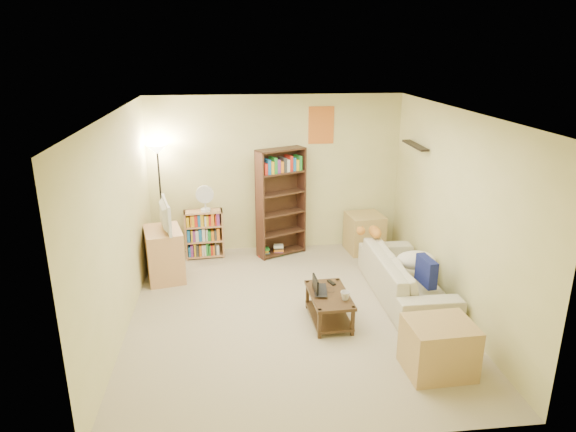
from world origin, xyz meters
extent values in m
plane|color=beige|center=(0.00, 0.00, 0.00)|extent=(4.50, 4.50, 0.00)
cube|color=beige|center=(0.00, 2.25, 1.25)|extent=(4.00, 0.04, 2.50)
cube|color=beige|center=(0.00, -2.25, 1.25)|extent=(4.00, 0.04, 2.50)
cube|color=beige|center=(-2.00, 0.00, 1.25)|extent=(0.04, 4.50, 2.50)
cube|color=beige|center=(2.00, 0.00, 1.25)|extent=(0.04, 4.50, 2.50)
cube|color=silver|center=(0.00, 0.00, 2.50)|extent=(4.00, 4.50, 0.04)
cube|color=red|center=(0.72, 2.24, 2.02)|extent=(0.40, 0.02, 0.58)
cube|color=black|center=(1.92, 1.30, 1.85)|extent=(0.12, 0.80, 0.03)
imported|color=beige|center=(1.55, 0.28, 0.29)|extent=(2.00, 0.80, 0.58)
cube|color=navy|center=(1.65, -0.15, 0.55)|extent=(0.15, 0.39, 0.34)
ellipsoid|color=silver|center=(1.69, 0.33, 0.50)|extent=(0.53, 0.38, 0.23)
ellipsoid|color=#C7772A|center=(1.33, 1.04, 0.65)|extent=(0.36, 0.16, 0.15)
sphere|color=#C7772A|center=(1.12, 1.04, 0.68)|extent=(0.12, 0.12, 0.12)
cube|color=#402C18|center=(0.42, -0.25, 0.35)|extent=(0.49, 0.85, 0.04)
cube|color=#402C18|center=(0.42, -0.25, 0.07)|extent=(0.47, 0.80, 0.03)
cube|color=#402C18|center=(0.24, -0.63, 0.18)|extent=(0.04, 0.04, 0.37)
cube|color=#402C18|center=(0.63, -0.61, 0.18)|extent=(0.04, 0.04, 0.37)
cube|color=#402C18|center=(0.21, 0.10, 0.18)|extent=(0.04, 0.04, 0.37)
cube|color=#402C18|center=(0.60, 0.12, 0.18)|extent=(0.04, 0.04, 0.37)
imported|color=black|center=(0.37, -0.20, 0.38)|extent=(0.43, 0.33, 0.03)
cube|color=white|center=(0.25, -0.21, 0.48)|extent=(0.02, 0.28, 0.18)
imported|color=silver|center=(0.57, -0.42, 0.42)|extent=(0.19, 0.19, 0.10)
cube|color=black|center=(0.50, 0.02, 0.38)|extent=(0.09, 0.15, 0.02)
cube|color=tan|center=(-1.70, 1.23, 0.37)|extent=(0.63, 0.78, 0.74)
imported|color=black|center=(-1.70, 1.23, 0.95)|extent=(0.78, 0.42, 0.43)
cube|color=#43231A|center=(0.05, 1.95, 0.86)|extent=(0.81, 0.56, 1.72)
cube|color=tan|center=(-1.16, 1.96, 0.38)|extent=(0.61, 0.28, 0.77)
cylinder|color=silver|center=(-1.12, 1.94, 0.79)|extent=(0.15, 0.15, 0.04)
cylinder|color=silver|center=(-1.12, 1.94, 0.89)|extent=(0.02, 0.02, 0.15)
cylinder|color=silver|center=(-1.12, 1.91, 1.05)|extent=(0.27, 0.06, 0.27)
cylinder|color=black|center=(-1.80, 2.05, 0.01)|extent=(0.27, 0.27, 0.03)
cylinder|color=black|center=(-1.80, 2.05, 0.85)|extent=(0.03, 0.03, 1.69)
cone|color=#FFF5C6|center=(-1.80, 2.05, 1.73)|extent=(0.30, 0.30, 0.13)
cube|color=tan|center=(1.41, 1.92, 0.31)|extent=(0.60, 0.60, 0.62)
cube|color=tan|center=(1.34, -1.38, 0.28)|extent=(0.69, 0.58, 0.55)
cube|color=red|center=(-0.24, 1.86, 0.07)|extent=(0.16, 0.13, 0.14)
cube|color=#1966B2|center=(0.01, 1.90, 0.08)|extent=(0.16, 0.13, 0.17)
camera|label=1|loc=(-0.70, -5.72, 3.20)|focal=32.00mm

